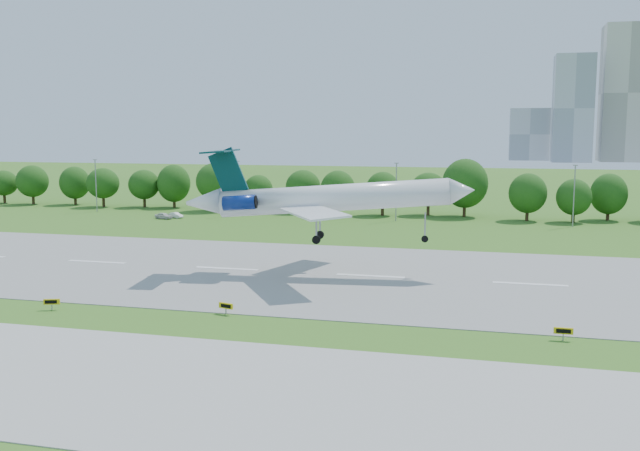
{
  "coord_description": "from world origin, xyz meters",
  "views": [
    {
      "loc": [
        36.17,
        -64.8,
        18.99
      ],
      "look_at": [
        15.01,
        18.0,
        7.46
      ],
      "focal_mm": 40.0,
      "sensor_mm": 36.0,
      "label": 1
    }
  ],
  "objects_px": {
    "taxi_sign_left": "(52,302)",
    "service_vehicle_a": "(176,215)",
    "service_vehicle_b": "(164,216)",
    "airliner": "(319,198)"
  },
  "relations": [
    {
      "from": "taxi_sign_left",
      "to": "service_vehicle_b",
      "type": "relative_size",
      "value": 0.42
    },
    {
      "from": "service_vehicle_a",
      "to": "service_vehicle_b",
      "type": "relative_size",
      "value": 0.91
    },
    {
      "from": "airliner",
      "to": "taxi_sign_left",
      "type": "height_order",
      "value": "airliner"
    },
    {
      "from": "airliner",
      "to": "taxi_sign_left",
      "type": "bearing_deg",
      "value": -140.22
    },
    {
      "from": "taxi_sign_left",
      "to": "service_vehicle_b",
      "type": "xyz_separation_m",
      "value": [
        -24.08,
        73.9,
        -0.2
      ]
    },
    {
      "from": "airliner",
      "to": "service_vehicle_a",
      "type": "bearing_deg",
      "value": 123.37
    },
    {
      "from": "taxi_sign_left",
      "to": "service_vehicle_b",
      "type": "distance_m",
      "value": 77.73
    },
    {
      "from": "airliner",
      "to": "service_vehicle_a",
      "type": "xyz_separation_m",
      "value": [
        -45.11,
        50.87,
        -9.58
      ]
    },
    {
      "from": "taxi_sign_left",
      "to": "service_vehicle_a",
      "type": "height_order",
      "value": "service_vehicle_a"
    },
    {
      "from": "airliner",
      "to": "service_vehicle_a",
      "type": "relative_size",
      "value": 10.47
    }
  ]
}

